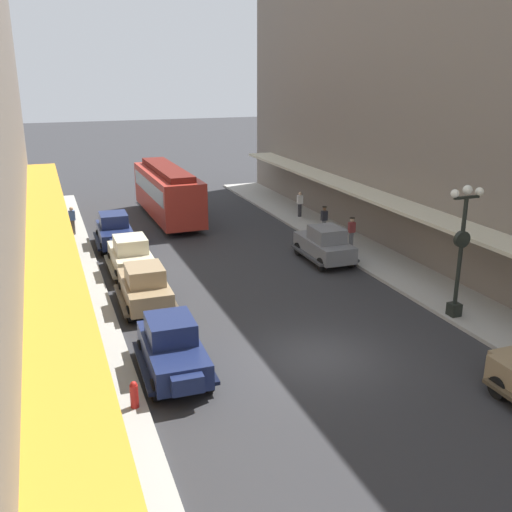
{
  "coord_description": "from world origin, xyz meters",
  "views": [
    {
      "loc": [
        -8.14,
        -15.94,
        9.32
      ],
      "look_at": [
        0.0,
        6.0,
        1.8
      ],
      "focal_mm": 40.8,
      "sensor_mm": 36.0,
      "label": 1
    }
  ],
  "objects_px": {
    "parked_car_3": "(115,230)",
    "pedestrian_5": "(300,204)",
    "parked_car_0": "(172,347)",
    "pedestrian_1": "(352,232)",
    "parked_car_1": "(131,254)",
    "fire_hydrant": "(134,394)",
    "pedestrian_4": "(65,316)",
    "parked_car_4": "(145,285)",
    "parked_car_5": "(325,244)",
    "lamp_post_with_clock": "(461,246)",
    "pedestrian_0": "(64,226)",
    "streetcar": "(168,191)",
    "pedestrian_3": "(324,220)",
    "pedestrian_2": "(72,220)"
  },
  "relations": [
    {
      "from": "parked_car_3",
      "to": "pedestrian_5",
      "type": "bearing_deg",
      "value": 10.37
    },
    {
      "from": "parked_car_0",
      "to": "pedestrian_1",
      "type": "relative_size",
      "value": 2.57
    },
    {
      "from": "parked_car_1",
      "to": "fire_hydrant",
      "type": "xyz_separation_m",
      "value": [
        -1.77,
        -12.04,
        -0.38
      ]
    },
    {
      "from": "fire_hydrant",
      "to": "parked_car_3",
      "type": "bearing_deg",
      "value": 84.43
    },
    {
      "from": "parked_car_1",
      "to": "pedestrian_1",
      "type": "xyz_separation_m",
      "value": [
        11.69,
        -0.41,
        0.07
      ]
    },
    {
      "from": "parked_car_3",
      "to": "pedestrian_4",
      "type": "distance_m",
      "value": 11.86
    },
    {
      "from": "parked_car_1",
      "to": "parked_car_4",
      "type": "relative_size",
      "value": 1.0
    },
    {
      "from": "parked_car_5",
      "to": "fire_hydrant",
      "type": "relative_size",
      "value": 5.21
    },
    {
      "from": "lamp_post_with_clock",
      "to": "pedestrian_4",
      "type": "distance_m",
      "value": 14.77
    },
    {
      "from": "fire_hydrant",
      "to": "pedestrian_0",
      "type": "distance_m",
      "value": 18.46
    },
    {
      "from": "parked_car_3",
      "to": "pedestrian_0",
      "type": "bearing_deg",
      "value": 146.35
    },
    {
      "from": "parked_car_5",
      "to": "pedestrian_5",
      "type": "distance_m",
      "value": 8.9
    },
    {
      "from": "pedestrian_4",
      "to": "parked_car_1",
      "type": "bearing_deg",
      "value": 63.76
    },
    {
      "from": "streetcar",
      "to": "pedestrian_3",
      "type": "bearing_deg",
      "value": -43.82
    },
    {
      "from": "lamp_post_with_clock",
      "to": "pedestrian_0",
      "type": "relative_size",
      "value": 3.15
    },
    {
      "from": "parked_car_4",
      "to": "streetcar",
      "type": "bearing_deg",
      "value": 74.08
    },
    {
      "from": "pedestrian_2",
      "to": "streetcar",
      "type": "bearing_deg",
      "value": 19.37
    },
    {
      "from": "parked_car_5",
      "to": "lamp_post_with_clock",
      "type": "xyz_separation_m",
      "value": [
        1.51,
        -8.22,
        2.04
      ]
    },
    {
      "from": "pedestrian_4",
      "to": "fire_hydrant",
      "type": "bearing_deg",
      "value": -73.68
    },
    {
      "from": "parked_car_3",
      "to": "streetcar",
      "type": "distance_m",
      "value": 6.53
    },
    {
      "from": "parked_car_5",
      "to": "pedestrian_0",
      "type": "xyz_separation_m",
      "value": [
        -12.17,
        8.02,
        0.05
      ]
    },
    {
      "from": "fire_hydrant",
      "to": "pedestrian_2",
      "type": "distance_m",
      "value": 19.61
    },
    {
      "from": "pedestrian_5",
      "to": "pedestrian_4",
      "type": "bearing_deg",
      "value": -138.29
    },
    {
      "from": "pedestrian_1",
      "to": "pedestrian_3",
      "type": "distance_m",
      "value": 2.86
    },
    {
      "from": "pedestrian_2",
      "to": "pedestrian_5",
      "type": "distance_m",
      "value": 14.18
    },
    {
      "from": "parked_car_5",
      "to": "pedestrian_1",
      "type": "xyz_separation_m",
      "value": [
        2.22,
        1.22,
        0.07
      ]
    },
    {
      "from": "lamp_post_with_clock",
      "to": "pedestrian_3",
      "type": "relative_size",
      "value": 3.09
    },
    {
      "from": "parked_car_0",
      "to": "pedestrian_0",
      "type": "distance_m",
      "value": 16.83
    },
    {
      "from": "pedestrian_0",
      "to": "pedestrian_2",
      "type": "xyz_separation_m",
      "value": [
        0.52,
        1.17,
        0.0
      ]
    },
    {
      "from": "parked_car_5",
      "to": "pedestrian_1",
      "type": "bearing_deg",
      "value": 28.7
    },
    {
      "from": "lamp_post_with_clock",
      "to": "pedestrian_5",
      "type": "distance_m",
      "value": 16.9
    },
    {
      "from": "parked_car_4",
      "to": "pedestrian_2",
      "type": "xyz_separation_m",
      "value": [
        -2.06,
        12.01,
        0.05
      ]
    },
    {
      "from": "pedestrian_0",
      "to": "parked_car_4",
      "type": "bearing_deg",
      "value": -76.57
    },
    {
      "from": "lamp_post_with_clock",
      "to": "pedestrian_4",
      "type": "relative_size",
      "value": 3.09
    },
    {
      "from": "parked_car_0",
      "to": "parked_car_3",
      "type": "height_order",
      "value": "same"
    },
    {
      "from": "pedestrian_3",
      "to": "parked_car_3",
      "type": "bearing_deg",
      "value": 169.06
    },
    {
      "from": "pedestrian_3",
      "to": "pedestrian_5",
      "type": "height_order",
      "value": "pedestrian_3"
    },
    {
      "from": "parked_car_1",
      "to": "parked_car_3",
      "type": "xyz_separation_m",
      "value": [
        -0.14,
        4.68,
        0.0
      ]
    },
    {
      "from": "parked_car_1",
      "to": "pedestrian_1",
      "type": "relative_size",
      "value": 2.55
    },
    {
      "from": "fire_hydrant",
      "to": "pedestrian_1",
      "type": "xyz_separation_m",
      "value": [
        13.46,
        11.63,
        0.45
      ]
    },
    {
      "from": "parked_car_3",
      "to": "pedestrian_5",
      "type": "height_order",
      "value": "parked_car_3"
    },
    {
      "from": "parked_car_3",
      "to": "pedestrian_2",
      "type": "xyz_separation_m",
      "value": [
        -2.04,
        2.87,
        0.05
      ]
    },
    {
      "from": "parked_car_4",
      "to": "pedestrian_2",
      "type": "relative_size",
      "value": 2.61
    },
    {
      "from": "parked_car_5",
      "to": "pedestrian_2",
      "type": "xyz_separation_m",
      "value": [
        -11.65,
        9.19,
        0.05
      ]
    },
    {
      "from": "fire_hydrant",
      "to": "pedestrian_5",
      "type": "relative_size",
      "value": 0.5
    },
    {
      "from": "parked_car_1",
      "to": "pedestrian_5",
      "type": "relative_size",
      "value": 2.6
    },
    {
      "from": "pedestrian_5",
      "to": "pedestrian_2",
      "type": "bearing_deg",
      "value": 177.37
    },
    {
      "from": "pedestrian_1",
      "to": "pedestrian_2",
      "type": "distance_m",
      "value": 16.0
    },
    {
      "from": "parked_car_5",
      "to": "parked_car_4",
      "type": "bearing_deg",
      "value": -163.59
    },
    {
      "from": "fire_hydrant",
      "to": "pedestrian_0",
      "type": "bearing_deg",
      "value": 92.89
    }
  ]
}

